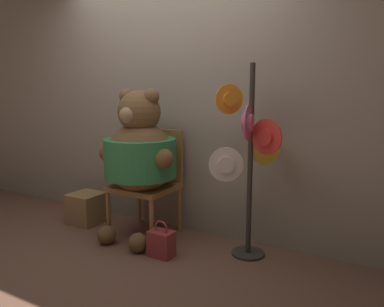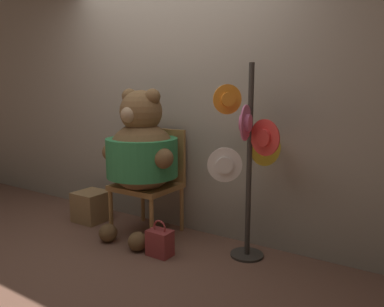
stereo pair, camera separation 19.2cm
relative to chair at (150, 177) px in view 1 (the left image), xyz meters
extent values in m
plane|color=brown|center=(0.12, -0.51, -0.55)|extent=(14.00, 14.00, 0.00)
cube|color=gray|center=(0.12, 0.27, 0.74)|extent=(8.00, 0.10, 2.58)
cylinder|color=#9E703D|center=(-0.25, -0.33, -0.33)|extent=(0.04, 0.04, 0.44)
cylinder|color=#9E703D|center=(0.25, -0.33, -0.33)|extent=(0.04, 0.04, 0.44)
cylinder|color=#9E703D|center=(-0.25, 0.14, -0.33)|extent=(0.04, 0.04, 0.44)
cylinder|color=#9E703D|center=(0.25, 0.14, -0.33)|extent=(0.04, 0.04, 0.44)
cube|color=#9E703D|center=(0.00, -0.09, -0.08)|extent=(0.57, 0.53, 0.05)
cube|color=#9E703D|center=(0.00, 0.16, 0.20)|extent=(0.57, 0.04, 0.52)
sphere|color=brown|center=(0.02, -0.17, 0.22)|extent=(0.65, 0.65, 0.65)
cylinder|color=#2D7F47|center=(0.02, -0.17, 0.22)|extent=(0.67, 0.67, 0.36)
sphere|color=brown|center=(0.02, -0.17, 0.65)|extent=(0.39, 0.39, 0.39)
sphere|color=brown|center=(-0.11, -0.17, 0.78)|extent=(0.14, 0.14, 0.14)
sphere|color=brown|center=(0.16, -0.17, 0.78)|extent=(0.14, 0.14, 0.14)
sphere|color=#997A5B|center=(0.02, -0.34, 0.63)|extent=(0.14, 0.14, 0.14)
sphere|color=brown|center=(-0.29, -0.25, 0.25)|extent=(0.18, 0.18, 0.18)
sphere|color=brown|center=(0.33, -0.25, 0.25)|extent=(0.18, 0.18, 0.18)
sphere|color=brown|center=(-0.16, -0.47, -0.46)|extent=(0.17, 0.17, 0.17)
sphere|color=brown|center=(0.20, -0.47, -0.46)|extent=(0.17, 0.17, 0.17)
cylinder|color=#332D28|center=(1.05, -0.04, -0.54)|extent=(0.28, 0.28, 0.02)
cylinder|color=#332D28|center=(1.05, -0.04, 0.25)|extent=(0.04, 0.04, 1.60)
cylinder|color=#D16693|center=(1.07, -0.17, 0.59)|extent=(0.06, 0.28, 0.28)
cylinder|color=#D16693|center=(1.07, -0.17, 0.59)|extent=(0.09, 0.14, 0.13)
cylinder|color=silver|center=(0.88, -0.13, 0.24)|extent=(0.26, 0.15, 0.29)
cylinder|color=silver|center=(0.88, -0.13, 0.24)|extent=(0.15, 0.11, 0.14)
cylinder|color=orange|center=(0.92, -0.18, 0.77)|extent=(0.17, 0.18, 0.23)
cylinder|color=orange|center=(0.92, -0.18, 0.77)|extent=(0.13, 0.13, 0.11)
cylinder|color=red|center=(1.20, -0.09, 0.48)|extent=(0.27, 0.10, 0.29)
cylinder|color=red|center=(1.20, -0.09, 0.48)|extent=(0.15, 0.11, 0.14)
cylinder|color=yellow|center=(1.14, 0.09, 0.36)|extent=(0.17, 0.24, 0.28)
cylinder|color=yellow|center=(1.14, 0.09, 0.36)|extent=(0.12, 0.14, 0.14)
cube|color=maroon|center=(0.43, -0.43, -0.44)|extent=(0.21, 0.14, 0.22)
torus|color=maroon|center=(0.43, -0.43, -0.30)|extent=(0.13, 0.02, 0.13)
cube|color=#937047|center=(-0.72, -0.15, -0.39)|extent=(0.32, 0.32, 0.32)
camera|label=1|loc=(2.13, -2.89, 0.84)|focal=35.00mm
camera|label=2|loc=(2.29, -2.79, 0.84)|focal=35.00mm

